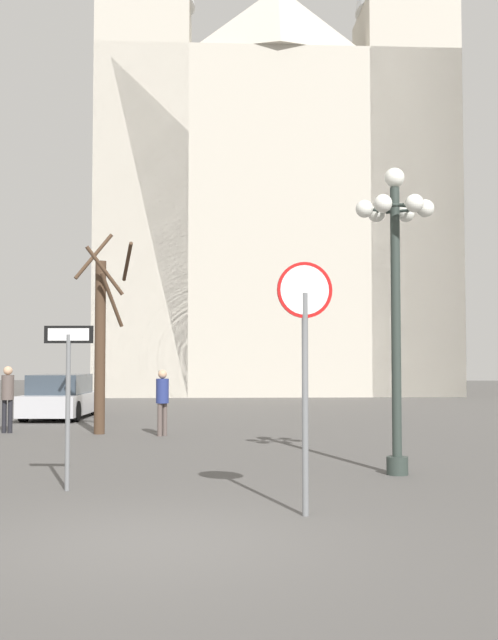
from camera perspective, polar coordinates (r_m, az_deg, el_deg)
ground_plane at (r=8.48m, az=-7.06°, el=-16.07°), size 120.00×120.00×0.00m
cathedral at (r=44.15m, az=1.75°, el=10.34°), size 19.82×13.95×36.95m
stop_sign at (r=9.55m, az=4.18°, el=-1.55°), size 0.70×0.18×3.14m
one_way_arrow_sign at (r=11.63m, az=-13.31°, el=-4.61°), size 0.73×0.07×2.42m
street_lamp at (r=13.18m, az=10.84°, el=3.54°), size 1.33×1.19×5.18m
bare_tree at (r=20.13m, az=-10.93°, el=-1.18°), size 1.68×1.59×5.29m
parked_car_near_silver at (r=25.71m, az=-13.80°, el=-5.64°), size 1.95×4.42×1.42m
pedestrian_walking at (r=19.41m, az=-6.47°, el=-5.64°), size 0.32×0.32×1.65m
pedestrian_standing at (r=21.00m, az=-17.53°, el=-5.16°), size 0.32×0.32×1.74m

